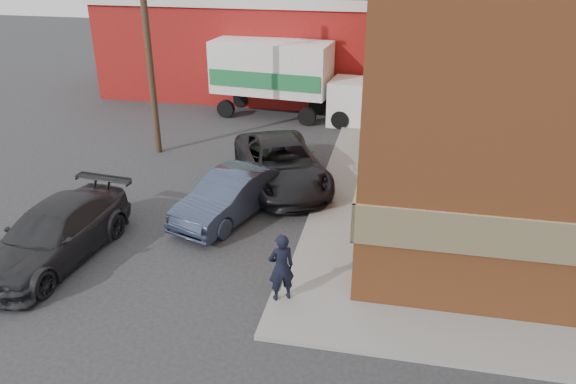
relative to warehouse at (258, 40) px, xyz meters
The scene contains 9 objects.
ground 21.07m from the warehouse, 73.30° to the right, with size 90.00×90.00×0.00m, color #28282B.
sidewalk_west 13.12m from the warehouse, 59.04° to the right, with size 1.80×18.00×0.12m, color gray.
warehouse is the anchor object (origin of this frame).
utility_pole 11.27m from the warehouse, 97.77° to the right, with size 2.00×0.26×9.00m.
man 21.14m from the warehouse, 74.02° to the right, with size 0.66×0.43×1.80m, color black.
sedan 16.49m from the warehouse, 78.69° to the right, with size 1.58×4.53×1.49m, color #323B53.
suv_a 14.04m from the warehouse, 72.12° to the right, with size 2.72×5.90×1.64m, color black.
suv_b 19.62m from the warehouse, 92.52° to the right, with size 2.18×5.36×1.55m, color #28282B.
box_truck 5.85m from the warehouse, 62.16° to the right, with size 7.62×2.96×3.67m.
Camera 1 is at (2.31, -11.56, 8.45)m, focal length 35.00 mm.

